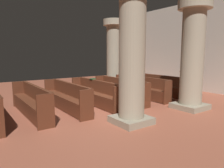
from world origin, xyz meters
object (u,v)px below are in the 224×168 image
at_px(pillar_far_side, 114,54).
at_px(pillar_aisle_rear, 132,54).
at_px(pew_row_5, 31,100).
at_px(lectern, 186,85).
at_px(pew_row_4, 66,96).
at_px(pew_row_0, 159,84).
at_px(pew_row_3, 95,92).
at_px(pillar_aisle_side, 193,54).
at_px(pew_row_2, 120,89).
at_px(pew_row_1, 141,87).
at_px(hymn_book, 93,79).

height_order(pillar_far_side, pillar_aisle_rear, same).
bearing_deg(pew_row_5, lectern, 83.55).
bearing_deg(pillar_aisle_rear, pew_row_5, -139.70).
distance_m(pew_row_4, pew_row_5, 1.15).
distance_m(pew_row_0, pillar_far_side, 2.86).
height_order(pew_row_5, lectern, lectern).
height_order(pew_row_0, pew_row_3, same).
distance_m(pew_row_5, pillar_aisle_side, 5.40).
bearing_deg(pew_row_3, pillar_aisle_side, 44.94).
distance_m(pew_row_2, pillar_aisle_side, 3.00).
distance_m(pew_row_2, pillar_aisle_rear, 3.10).
relative_size(pillar_aisle_rear, lectern, 3.33).
xyz_separation_m(pew_row_5, pillar_aisle_rear, (2.36, 2.00, 1.40)).
relative_size(pillar_aisle_side, pillar_far_side, 1.00).
height_order(pew_row_1, pew_row_2, same).
bearing_deg(pillar_far_side, lectern, 31.28).
relative_size(pew_row_3, pillar_aisle_rear, 0.83).
relative_size(pew_row_2, pillar_aisle_rear, 0.83).
bearing_deg(lectern, hymn_book, -106.78).
bearing_deg(pillar_aisle_side, pew_row_2, -152.85).
height_order(pew_row_0, pew_row_5, same).
relative_size(pillar_aisle_side, pillar_aisle_rear, 1.00).
xyz_separation_m(pew_row_4, hymn_book, (-0.51, 1.33, 0.43)).
relative_size(pew_row_2, pew_row_5, 1.00).
bearing_deg(pillar_aisle_side, pew_row_3, -135.06).
bearing_deg(pillar_aisle_side, pew_row_4, -124.00).
bearing_deg(pew_row_0, hymn_book, -98.89).
distance_m(pew_row_4, hymn_book, 1.49).
distance_m(pew_row_2, lectern, 3.32).
distance_m(pew_row_4, pillar_aisle_side, 4.45).
bearing_deg(pew_row_0, pillar_aisle_side, -24.57).
height_order(pew_row_0, pillar_aisle_side, pillar_aisle_side).
xyz_separation_m(pew_row_2, hymn_book, (-0.51, -0.96, 0.43)).
relative_size(pew_row_1, hymn_book, 15.56).
distance_m(pew_row_0, pew_row_4, 4.59).
distance_m(pew_row_0, lectern, 1.20).
distance_m(pew_row_5, pillar_far_side, 5.51).
relative_size(pew_row_1, pew_row_5, 1.00).
height_order(pew_row_3, lectern, lectern).
xyz_separation_m(pew_row_3, pillar_aisle_rear, (2.36, -0.29, 1.40)).
xyz_separation_m(pew_row_2, pillar_aisle_rear, (2.36, -1.44, 1.40)).
relative_size(pew_row_0, pew_row_3, 1.00).
relative_size(pew_row_0, pillar_aisle_side, 0.83).
xyz_separation_m(pew_row_4, lectern, (0.75, 5.52, -0.02)).
distance_m(pew_row_1, pew_row_5, 4.59).
height_order(pew_row_4, hymn_book, hymn_book).
relative_size(pew_row_0, pillar_far_side, 0.83).
bearing_deg(pillar_aisle_side, lectern, 128.57).
xyz_separation_m(pew_row_0, pew_row_3, (0.00, -3.44, 0.00)).
height_order(pew_row_1, lectern, lectern).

